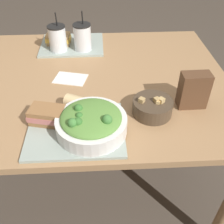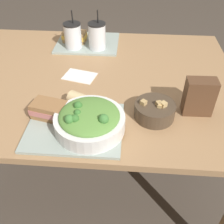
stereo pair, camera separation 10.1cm
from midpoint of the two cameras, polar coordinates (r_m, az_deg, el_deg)
The scene contains 13 objects.
ground_plane at distance 1.84m, azimuth -2.43°, elevation -12.93°, with size 12.00×12.00×0.00m, color #4C4238.
dining_table at distance 1.36m, azimuth -3.22°, elevation 4.65°, with size 1.49×1.08×0.77m.
tray_near at distance 1.02m, azimuth -5.25°, elevation -3.31°, with size 0.37×0.30×0.01m.
tray_far at distance 1.64m, azimuth -3.51°, elevation 14.73°, with size 0.37×0.30×0.01m.
salad_bowl at distance 0.97m, azimuth -2.00°, elevation -1.90°, with size 0.27×0.27×0.11m.
soup_bowl at distance 1.07m, azimuth 11.95°, elevation 0.31°, with size 0.16×0.16×0.08m.
sandwich_near at distance 1.05m, azimuth -10.87°, elevation 0.37°, with size 0.15×0.11×0.06m.
baguette_near at distance 1.08m, azimuth -3.26°, elevation 2.13°, with size 0.15×0.11×0.06m.
sandwich_far at distance 1.64m, azimuth -6.35°, elevation 16.02°, with size 0.15×0.10×0.06m.
drink_cup_dark at distance 1.55m, azimuth -6.62°, elevation 15.99°, with size 0.10×0.10×0.21m.
drink_cup_red at distance 1.53m, azimuth -1.31°, elevation 16.02°, with size 0.10×0.10×0.22m.
chip_bag at distance 1.12m, azimuth 20.93°, elevation 3.00°, with size 0.12×0.07×0.16m.
napkin_folded at distance 1.32m, azimuth -4.89°, elevation 7.68°, with size 0.18×0.14×0.00m.
Camera 2 is at (0.21, -1.10, 1.47)m, focal length 42.00 mm.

